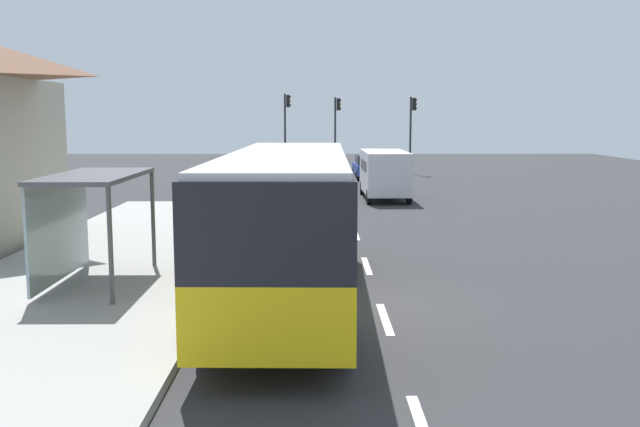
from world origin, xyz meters
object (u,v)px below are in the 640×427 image
bus (288,217)px  recycling_bin_yellow (198,244)px  traffic_light_far_side (286,121)px  sedan_near (369,166)px  traffic_light_near_side (412,123)px  recycling_bin_red (188,254)px  bus_shelter (82,200)px  traffic_light_median (337,123)px  white_van (384,171)px  recycling_bin_green (193,249)px

bus → recycling_bin_yellow: size_ratio=11.64×
recycling_bin_yellow → traffic_light_far_side: bearing=88.0°
sedan_near → traffic_light_near_side: bearing=49.1°
recycling_bin_red → traffic_light_near_side: size_ratio=0.18×
sedan_near → bus_shelter: bus_shelter is taller
traffic_light_median → white_van: bearing=-83.8°
white_van → recycling_bin_green: bearing=-111.4°
sedan_near → recycling_bin_red: (-6.50, -28.22, -0.14)m
white_van → sedan_near: bearing=89.5°
sedan_near → recycling_bin_green: (-6.50, -27.52, -0.14)m
sedan_near → traffic_light_median: (-1.90, 5.29, 2.69)m
recycling_bin_yellow → sedan_near: bearing=76.4°
recycling_bin_red → sedan_near: bearing=77.0°
white_van → traffic_light_far_side: (-5.31, 15.68, 2.27)m
traffic_light_near_side → bus_shelter: (-11.91, -32.80, -1.37)m
white_van → sedan_near: 11.20m
recycling_bin_red → bus_shelter: bus_shelter is taller
recycling_bin_yellow → bus: bearing=-52.8°
sedan_near → recycling_bin_green: bearing=-103.3°
recycling_bin_red → recycling_bin_green: same height
recycling_bin_yellow → bus_shelter: (-2.21, -2.29, 1.44)m
white_van → bus: bearing=-101.7°
traffic_light_near_side → recycling_bin_red: bearing=-106.9°
bus → recycling_bin_green: bearing=134.0°
traffic_light_near_side → bus_shelter: 34.92m
sedan_near → traffic_light_median: size_ratio=0.84×
traffic_light_median → bus_shelter: (-6.81, -34.40, -1.38)m
bus → recycling_bin_yellow: (-2.49, 3.28, -1.19)m
white_van → traffic_light_far_side: size_ratio=0.95×
recycling_bin_green → traffic_light_near_side: bearing=72.7°
bus → traffic_light_far_side: traffic_light_far_side is taller
recycling_bin_yellow → recycling_bin_red: bearing=-90.0°
white_van → recycling_bin_red: bearing=-110.6°
bus → sedan_near: bus is taller
sedan_near → bus: bearing=-97.6°
recycling_bin_green → traffic_light_near_side: (9.70, 31.21, 2.82)m
recycling_bin_yellow → traffic_light_near_side: size_ratio=0.18×
sedan_near → recycling_bin_yellow: 27.60m
traffic_light_far_side → recycling_bin_red: bearing=-91.9°
bus_shelter → traffic_light_far_side: bearing=84.4°
bus_shelter → recycling_bin_red: bearing=21.9°
recycling_bin_green → sedan_near: bearing=76.7°
traffic_light_median → recycling_bin_yellow: bearing=-98.1°
white_van → recycling_bin_red: white_van is taller
bus → traffic_light_far_side: (-1.39, 34.59, 1.77)m
recycling_bin_green → bus: bearing=-46.0°
white_van → traffic_light_near_side: bearing=77.5°
recycling_bin_red → recycling_bin_yellow: (0.00, 1.40, 0.00)m
recycling_bin_red → traffic_light_median: 33.94m
sedan_near → bus_shelter: (-8.71, -29.11, 1.31)m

